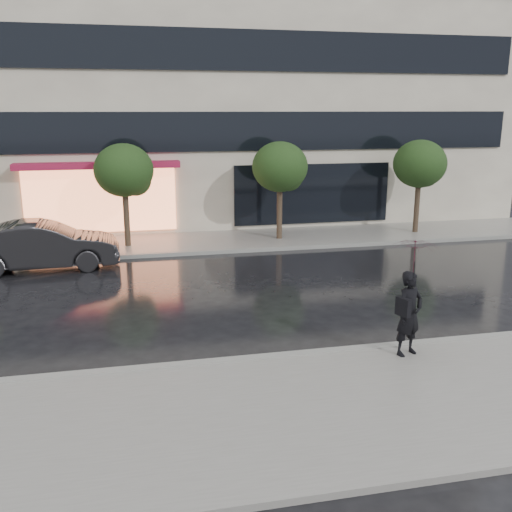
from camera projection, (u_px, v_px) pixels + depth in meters
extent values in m
plane|color=black|center=(262.00, 343.00, 13.08)|extent=(120.00, 120.00, 0.00)
cube|color=slate|center=(303.00, 412.00, 9.99)|extent=(60.00, 4.50, 0.12)
cube|color=slate|center=(205.00, 242.00, 22.76)|extent=(60.00, 3.50, 0.12)
cube|color=gray|center=(272.00, 358.00, 12.12)|extent=(60.00, 0.25, 0.14)
cube|color=gray|center=(211.00, 252.00, 21.11)|extent=(60.00, 0.25, 0.14)
cube|color=beige|center=(181.00, 29.00, 27.86)|extent=(30.00, 12.00, 18.00)
cube|color=black|center=(197.00, 132.00, 23.30)|extent=(28.00, 0.12, 1.60)
cube|color=black|center=(195.00, 49.00, 22.50)|extent=(28.00, 0.12, 1.60)
cube|color=#FF8C59|center=(101.00, 201.00, 23.14)|extent=(6.00, 0.10, 2.60)
cube|color=maroon|center=(98.00, 165.00, 22.46)|extent=(6.40, 0.70, 0.25)
cube|color=black|center=(313.00, 194.00, 25.00)|extent=(7.00, 0.10, 2.60)
cylinder|color=#33261C|center=(127.00, 220.00, 21.65)|extent=(0.22, 0.22, 2.20)
ellipsoid|color=black|center=(124.00, 170.00, 21.18)|extent=(2.20, 2.20, 1.98)
sphere|color=black|center=(135.00, 180.00, 21.55)|extent=(1.20, 1.20, 1.20)
cylinder|color=#33261C|center=(279.00, 214.00, 22.88)|extent=(0.22, 0.22, 2.20)
ellipsoid|color=black|center=(280.00, 167.00, 22.41)|extent=(2.20, 2.20, 1.98)
sphere|color=black|center=(288.00, 176.00, 22.78)|extent=(1.20, 1.20, 1.20)
cylinder|color=#33261C|center=(417.00, 209.00, 24.11)|extent=(0.22, 0.22, 2.20)
ellipsoid|color=black|center=(420.00, 164.00, 23.64)|extent=(2.20, 2.20, 1.98)
sphere|color=black|center=(426.00, 173.00, 24.01)|extent=(1.20, 1.20, 1.20)
imported|color=black|center=(43.00, 246.00, 18.92)|extent=(4.95, 1.91, 1.61)
imported|color=black|center=(409.00, 314.00, 11.99)|extent=(0.78, 0.65, 1.83)
imported|color=#360916|center=(415.00, 260.00, 11.73)|extent=(1.23, 1.24, 0.87)
cylinder|color=black|center=(413.00, 283.00, 11.85)|extent=(0.02, 0.02, 0.91)
cube|color=black|center=(403.00, 307.00, 11.74)|extent=(0.24, 0.36, 0.39)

